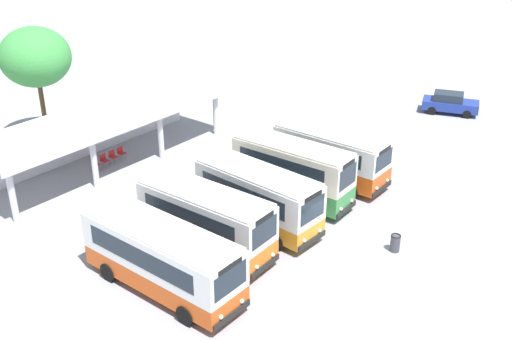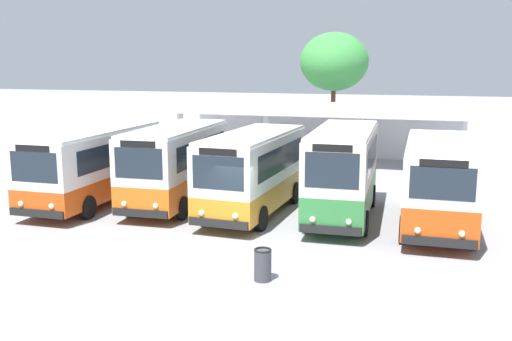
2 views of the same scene
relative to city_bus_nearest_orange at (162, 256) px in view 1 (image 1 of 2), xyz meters
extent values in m
plane|color=#939399|center=(7.86, -4.35, -1.73)|extent=(180.00, 180.00, 0.00)
cylinder|color=black|center=(1.12, -2.43, -1.28)|extent=(0.22, 0.90, 0.90)
cylinder|color=black|center=(-1.13, -2.42, -1.28)|extent=(0.22, 0.90, 0.90)
cylinder|color=black|center=(1.13, 2.45, -1.28)|extent=(0.22, 0.90, 0.90)
cylinder|color=black|center=(-1.12, 2.46, -1.28)|extent=(0.22, 0.90, 0.90)
cube|color=#D14C14|center=(0.00, 0.01, -0.89)|extent=(2.37, 7.88, 0.93)
cube|color=white|center=(0.00, 0.01, 0.42)|extent=(2.37, 7.88, 1.69)
cube|color=white|center=(0.00, 0.01, 1.33)|extent=(2.29, 7.64, 0.12)
cube|color=black|center=(-0.01, -3.95, -1.21)|extent=(2.24, 0.10, 0.28)
cube|color=#1E2833|center=(-0.01, -3.91, 0.47)|extent=(1.93, 0.05, 1.10)
cube|color=black|center=(-0.01, -3.91, 1.15)|extent=(1.41, 0.05, 0.24)
cube|color=#1E2833|center=(1.17, 0.11, 0.47)|extent=(0.05, 6.30, 0.93)
cube|color=#1E2833|center=(-1.17, 0.12, 0.47)|extent=(0.05, 6.30, 0.93)
sphere|color=#EAEACC|center=(0.64, -3.94, -0.90)|extent=(0.20, 0.20, 0.20)
sphere|color=#EAEACC|center=(-0.65, -3.94, -0.90)|extent=(0.20, 0.20, 0.20)
cylinder|color=black|center=(4.59, -1.50, -1.28)|extent=(0.25, 0.91, 0.90)
cylinder|color=black|center=(2.45, -1.57, -1.28)|extent=(0.25, 0.91, 0.90)
cylinder|color=black|center=(4.46, 2.81, -1.28)|extent=(0.25, 0.91, 0.90)
cylinder|color=black|center=(2.32, 2.74, -1.28)|extent=(0.25, 0.91, 0.90)
cube|color=orange|center=(3.45, 0.62, -0.82)|extent=(2.46, 7.02, 1.05)
cube|color=silver|center=(3.45, 0.62, 0.56)|extent=(2.46, 7.02, 1.71)
cube|color=silver|center=(3.45, 0.62, 1.47)|extent=(2.39, 6.81, 0.12)
cube|color=black|center=(3.56, -2.89, -1.21)|extent=(2.14, 0.16, 0.28)
cube|color=#1E2833|center=(3.56, -2.84, 0.61)|extent=(1.85, 0.11, 1.11)
cube|color=black|center=(3.56, -2.84, 1.29)|extent=(1.35, 0.09, 0.24)
cube|color=#1E2833|center=(4.57, 0.75, 0.61)|extent=(0.21, 5.57, 0.94)
cube|color=#1E2833|center=(2.34, 0.69, 0.61)|extent=(0.21, 5.57, 0.94)
sphere|color=#EAEACC|center=(4.18, -2.86, -0.90)|extent=(0.20, 0.20, 0.20)
sphere|color=#EAEACC|center=(2.94, -2.90, -0.90)|extent=(0.20, 0.20, 0.20)
cylinder|color=black|center=(7.87, -2.05, -1.28)|extent=(0.27, 0.91, 0.90)
cylinder|color=black|center=(5.72, -1.94, -1.28)|extent=(0.27, 0.91, 0.90)
cylinder|color=black|center=(8.10, 2.25, -1.28)|extent=(0.27, 0.91, 0.90)
cylinder|color=black|center=(5.95, 2.36, -1.28)|extent=(0.27, 0.91, 0.90)
cube|color=orange|center=(6.91, 0.16, -0.88)|extent=(2.62, 7.05, 0.94)
cube|color=silver|center=(6.91, 0.16, 0.47)|extent=(2.62, 7.05, 1.75)
cube|color=silver|center=(6.91, 0.16, 1.40)|extent=(2.54, 6.84, 0.12)
cube|color=black|center=(6.73, -3.34, -1.21)|extent=(2.15, 0.21, 0.28)
cube|color=#1E2833|center=(6.73, -3.30, 0.52)|extent=(1.85, 0.15, 1.13)
cube|color=black|center=(6.73, -3.30, 1.22)|extent=(1.36, 0.12, 0.24)
cube|color=#1E2833|center=(8.03, 0.20, 0.52)|extent=(0.33, 5.55, 0.96)
cube|color=#1E2833|center=(5.80, 0.32, 0.52)|extent=(0.33, 5.55, 0.96)
sphere|color=#EAEACC|center=(7.35, -3.36, -0.90)|extent=(0.20, 0.20, 0.20)
sphere|color=#EAEACC|center=(6.11, -3.30, -0.90)|extent=(0.20, 0.20, 0.20)
cylinder|color=black|center=(11.44, -1.66, -1.28)|extent=(0.25, 0.91, 0.90)
cylinder|color=black|center=(9.42, -1.72, -1.28)|extent=(0.25, 0.91, 0.90)
cylinder|color=black|center=(11.31, 2.63, -1.28)|extent=(0.25, 0.91, 0.90)
cylinder|color=black|center=(9.29, 2.56, -1.28)|extent=(0.25, 0.91, 0.90)
cube|color=#337F3D|center=(10.36, 0.45, -0.78)|extent=(2.34, 6.97, 1.15)
cube|color=beige|center=(10.36, 0.45, 0.69)|extent=(2.34, 6.97, 1.79)
cube|color=beige|center=(10.36, 0.45, 1.64)|extent=(2.27, 6.76, 0.12)
cube|color=black|center=(10.47, -3.03, -1.21)|extent=(2.02, 0.16, 0.28)
cube|color=#1E2833|center=(10.47, -2.99, 0.74)|extent=(1.74, 0.10, 1.16)
cube|color=black|center=(10.47, -2.99, 1.46)|extent=(1.27, 0.09, 0.24)
cube|color=#1E2833|center=(11.41, 0.59, 0.74)|extent=(0.21, 5.53, 0.98)
cube|color=#1E2833|center=(9.31, 0.52, 0.74)|extent=(0.21, 5.53, 0.98)
sphere|color=#EAEACC|center=(11.06, -3.00, -0.90)|extent=(0.20, 0.20, 0.20)
sphere|color=#EAEACC|center=(9.89, -3.04, -0.90)|extent=(0.20, 0.20, 0.20)
cylinder|color=black|center=(14.94, -2.03, -1.28)|extent=(0.22, 0.90, 0.90)
cylinder|color=black|center=(12.72, -2.04, -1.28)|extent=(0.22, 0.90, 0.90)
cylinder|color=black|center=(14.92, 2.24, -1.28)|extent=(0.22, 0.90, 0.90)
cylinder|color=black|center=(12.70, 2.22, -1.28)|extent=(0.22, 0.90, 0.90)
cube|color=#D14C14|center=(13.82, 0.10, -0.79)|extent=(2.35, 6.88, 1.12)
cube|color=silver|center=(13.82, 0.10, 0.54)|extent=(2.35, 6.88, 1.54)
cube|color=silver|center=(13.82, 0.10, 1.37)|extent=(2.28, 6.68, 0.12)
cube|color=black|center=(13.84, -3.37, -1.21)|extent=(2.21, 0.11, 0.28)
cube|color=#1E2833|center=(13.84, -3.32, 0.59)|extent=(1.90, 0.06, 1.00)
cube|color=black|center=(13.84, -3.32, 1.19)|extent=(1.39, 0.06, 0.24)
cube|color=#1E2833|center=(14.97, 0.21, 0.59)|extent=(0.07, 5.50, 0.85)
cube|color=#1E2833|center=(12.67, 0.19, 0.59)|extent=(0.07, 5.50, 0.85)
sphere|color=#EAEACC|center=(14.48, -3.35, -0.90)|extent=(0.20, 0.20, 0.20)
sphere|color=#EAEACC|center=(13.20, -3.36, -0.90)|extent=(0.20, 0.20, 0.20)
cylinder|color=black|center=(30.94, -1.78, -1.41)|extent=(0.39, 0.66, 0.64)
cylinder|color=black|center=(29.38, -2.34, -1.41)|extent=(0.39, 0.66, 0.64)
cylinder|color=black|center=(30.06, 0.67, -1.41)|extent=(0.39, 0.66, 0.64)
cylinder|color=black|center=(28.50, 0.10, -1.41)|extent=(0.39, 0.66, 0.64)
cube|color=navy|center=(29.72, -0.84, -1.06)|extent=(3.08, 4.54, 0.70)
cube|color=#1E2833|center=(29.65, -0.64, -0.41)|extent=(2.15, 2.56, 0.60)
cylinder|color=silver|center=(-0.74, 10.53, -0.13)|extent=(0.36, 0.36, 3.20)
cylinder|color=silver|center=(4.56, 10.53, -0.13)|extent=(0.36, 0.36, 3.20)
cylinder|color=silver|center=(9.86, 10.53, -0.13)|extent=(0.36, 0.36, 3.20)
cylinder|color=silver|center=(15.17, 10.53, -0.13)|extent=(0.36, 0.36, 3.20)
cube|color=white|center=(7.21, 14.69, -0.13)|extent=(16.71, 0.20, 3.20)
cube|color=white|center=(7.21, 12.51, 1.57)|extent=(17.21, 5.06, 0.20)
cube|color=white|center=(7.21, 10.03, 1.33)|extent=(17.21, 0.10, 0.28)
cylinder|color=slate|center=(6.04, 12.01, -1.51)|extent=(0.03, 0.03, 0.44)
cylinder|color=slate|center=(5.69, 12.01, -1.51)|extent=(0.03, 0.03, 0.44)
cylinder|color=slate|center=(6.04, 12.36, -1.51)|extent=(0.03, 0.03, 0.44)
cylinder|color=slate|center=(5.69, 12.36, -1.51)|extent=(0.03, 0.03, 0.44)
cube|color=#B21E1E|center=(5.86, 12.19, -1.27)|extent=(0.44, 0.44, 0.04)
cube|color=#B21E1E|center=(5.87, 12.39, -1.07)|extent=(0.44, 0.04, 0.40)
cylinder|color=slate|center=(6.75, 12.06, -1.51)|extent=(0.03, 0.03, 0.44)
cylinder|color=slate|center=(6.40, 12.06, -1.51)|extent=(0.03, 0.03, 0.44)
cylinder|color=slate|center=(6.75, 12.41, -1.51)|extent=(0.03, 0.03, 0.44)
cylinder|color=slate|center=(6.40, 12.41, -1.51)|extent=(0.03, 0.03, 0.44)
cube|color=#B21E1E|center=(6.58, 12.23, -1.27)|extent=(0.44, 0.44, 0.04)
cube|color=#B21E1E|center=(6.58, 12.43, -1.07)|extent=(0.44, 0.04, 0.40)
cylinder|color=slate|center=(7.46, 12.07, -1.51)|extent=(0.03, 0.03, 0.44)
cylinder|color=slate|center=(7.11, 12.07, -1.51)|extent=(0.03, 0.03, 0.44)
cylinder|color=slate|center=(7.47, 12.42, -1.51)|extent=(0.03, 0.03, 0.44)
cylinder|color=slate|center=(7.12, 12.42, -1.51)|extent=(0.03, 0.03, 0.44)
cube|color=#B21E1E|center=(7.29, 12.24, -1.27)|extent=(0.44, 0.44, 0.04)
cube|color=#B21E1E|center=(7.29, 12.44, -1.07)|extent=(0.44, 0.04, 0.40)
cylinder|color=slate|center=(8.18, 12.09, -1.51)|extent=(0.03, 0.03, 0.44)
cylinder|color=slate|center=(7.83, 12.10, -1.51)|extent=(0.03, 0.03, 0.44)
cylinder|color=slate|center=(8.18, 12.44, -1.51)|extent=(0.03, 0.03, 0.44)
cylinder|color=slate|center=(7.83, 12.45, -1.51)|extent=(0.03, 0.03, 0.44)
cube|color=#B21E1E|center=(8.00, 12.27, -1.27)|extent=(0.44, 0.44, 0.04)
cube|color=#B21E1E|center=(8.01, 12.47, -1.07)|extent=(0.44, 0.04, 0.40)
cylinder|color=brown|center=(7.02, 19.07, 0.34)|extent=(0.32, 0.32, 4.14)
ellipsoid|color=green|center=(7.02, 19.07, 4.16)|extent=(4.69, 4.69, 3.98)
cylinder|color=#3F3F47|center=(9.20, -6.58, -1.31)|extent=(0.48, 0.48, 0.85)
torus|color=black|center=(9.20, -6.58, -0.86)|extent=(0.49, 0.49, 0.06)
camera|label=1|loc=(-14.98, -17.14, 14.81)|focal=43.03mm
camera|label=2|loc=(13.26, -20.94, 4.15)|focal=40.42mm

